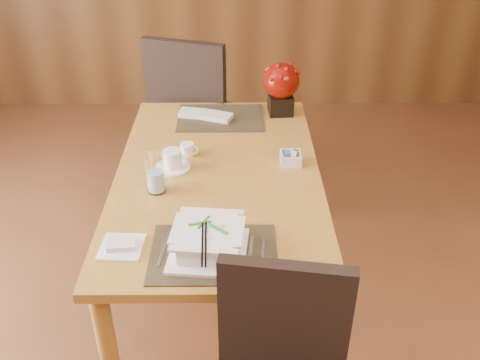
{
  "coord_description": "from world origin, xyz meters",
  "views": [
    {
      "loc": [
        0.08,
        -1.41,
        1.99
      ],
      "look_at": [
        0.1,
        0.35,
        0.87
      ],
      "focal_mm": 40.0,
      "sensor_mm": 36.0,
      "label": 1
    }
  ],
  "objects_px": {
    "dining_table": "(218,191)",
    "water_glass": "(155,173)",
    "soup_setting": "(208,241)",
    "bread_plate": "(122,247)",
    "creamer_jug": "(187,149)",
    "sugar_caddy": "(291,158)",
    "berry_decor": "(281,86)",
    "coffee_cup": "(172,161)",
    "far_chair": "(195,111)"
  },
  "relations": [
    {
      "from": "sugar_caddy",
      "to": "far_chair",
      "type": "xyz_separation_m",
      "value": [
        -0.49,
        0.88,
        -0.17
      ]
    },
    {
      "from": "water_glass",
      "to": "coffee_cup",
      "type": "bearing_deg",
      "value": 75.24
    },
    {
      "from": "coffee_cup",
      "to": "sugar_caddy",
      "type": "bearing_deg",
      "value": 3.9
    },
    {
      "from": "coffee_cup",
      "to": "bread_plate",
      "type": "relative_size",
      "value": 1.04
    },
    {
      "from": "soup_setting",
      "to": "dining_table",
      "type": "bearing_deg",
      "value": 93.71
    },
    {
      "from": "coffee_cup",
      "to": "far_chair",
      "type": "bearing_deg",
      "value": 87.82
    },
    {
      "from": "far_chair",
      "to": "coffee_cup",
      "type": "bearing_deg",
      "value": 105.9
    },
    {
      "from": "soup_setting",
      "to": "bread_plate",
      "type": "bearing_deg",
      "value": -179.87
    },
    {
      "from": "water_glass",
      "to": "sugar_caddy",
      "type": "bearing_deg",
      "value": 20.98
    },
    {
      "from": "creamer_jug",
      "to": "far_chair",
      "type": "xyz_separation_m",
      "value": [
        -0.02,
        0.8,
        -0.17
      ]
    },
    {
      "from": "sugar_caddy",
      "to": "dining_table",
      "type": "bearing_deg",
      "value": -166.67
    },
    {
      "from": "water_glass",
      "to": "far_chair",
      "type": "relative_size",
      "value": 0.16
    },
    {
      "from": "coffee_cup",
      "to": "dining_table",
      "type": "bearing_deg",
      "value": -11.56
    },
    {
      "from": "water_glass",
      "to": "sugar_caddy",
      "type": "xyz_separation_m",
      "value": [
        0.58,
        0.22,
        -0.06
      ]
    },
    {
      "from": "dining_table",
      "to": "creamer_jug",
      "type": "distance_m",
      "value": 0.25
    },
    {
      "from": "sugar_caddy",
      "to": "berry_decor",
      "type": "bearing_deg",
      "value": 90.91
    },
    {
      "from": "coffee_cup",
      "to": "sugar_caddy",
      "type": "xyz_separation_m",
      "value": [
        0.53,
        0.04,
        -0.01
      ]
    },
    {
      "from": "water_glass",
      "to": "bread_plate",
      "type": "height_order",
      "value": "water_glass"
    },
    {
      "from": "soup_setting",
      "to": "far_chair",
      "type": "distance_m",
      "value": 1.52
    },
    {
      "from": "sugar_caddy",
      "to": "berry_decor",
      "type": "relative_size",
      "value": 0.32
    },
    {
      "from": "soup_setting",
      "to": "bread_plate",
      "type": "relative_size",
      "value": 1.94
    },
    {
      "from": "sugar_caddy",
      "to": "water_glass",
      "type": "bearing_deg",
      "value": -159.02
    },
    {
      "from": "coffee_cup",
      "to": "creamer_jug",
      "type": "xyz_separation_m",
      "value": [
        0.06,
        0.12,
        -0.01
      ]
    },
    {
      "from": "berry_decor",
      "to": "far_chair",
      "type": "distance_m",
      "value": 0.67
    },
    {
      "from": "soup_setting",
      "to": "bread_plate",
      "type": "distance_m",
      "value": 0.32
    },
    {
      "from": "berry_decor",
      "to": "dining_table",
      "type": "bearing_deg",
      "value": -117.47
    },
    {
      "from": "soup_setting",
      "to": "creamer_jug",
      "type": "height_order",
      "value": "soup_setting"
    },
    {
      "from": "dining_table",
      "to": "far_chair",
      "type": "relative_size",
      "value": 1.39
    },
    {
      "from": "dining_table",
      "to": "sugar_caddy",
      "type": "relative_size",
      "value": 16.78
    },
    {
      "from": "coffee_cup",
      "to": "water_glass",
      "type": "distance_m",
      "value": 0.2
    },
    {
      "from": "coffee_cup",
      "to": "bread_plate",
      "type": "height_order",
      "value": "coffee_cup"
    },
    {
      "from": "sugar_caddy",
      "to": "bread_plate",
      "type": "bearing_deg",
      "value": -138.01
    },
    {
      "from": "water_glass",
      "to": "sugar_caddy",
      "type": "height_order",
      "value": "water_glass"
    },
    {
      "from": "creamer_jug",
      "to": "sugar_caddy",
      "type": "height_order",
      "value": "creamer_jug"
    },
    {
      "from": "water_glass",
      "to": "berry_decor",
      "type": "relative_size",
      "value": 0.63
    },
    {
      "from": "water_glass",
      "to": "creamer_jug",
      "type": "bearing_deg",
      "value": 71.13
    },
    {
      "from": "bread_plate",
      "to": "far_chair",
      "type": "relative_size",
      "value": 0.14
    },
    {
      "from": "creamer_jug",
      "to": "far_chair",
      "type": "bearing_deg",
      "value": 107.42
    },
    {
      "from": "sugar_caddy",
      "to": "far_chair",
      "type": "height_order",
      "value": "far_chair"
    },
    {
      "from": "dining_table",
      "to": "water_glass",
      "type": "bearing_deg",
      "value": -150.14
    },
    {
      "from": "berry_decor",
      "to": "sugar_caddy",
      "type": "bearing_deg",
      "value": -89.09
    },
    {
      "from": "dining_table",
      "to": "creamer_jug",
      "type": "height_order",
      "value": "creamer_jug"
    },
    {
      "from": "coffee_cup",
      "to": "far_chair",
      "type": "xyz_separation_m",
      "value": [
        0.03,
        0.91,
        -0.18
      ]
    },
    {
      "from": "berry_decor",
      "to": "far_chair",
      "type": "height_order",
      "value": "far_chair"
    },
    {
      "from": "dining_table",
      "to": "water_glass",
      "type": "relative_size",
      "value": 8.55
    },
    {
      "from": "creamer_jug",
      "to": "sugar_caddy",
      "type": "distance_m",
      "value": 0.48
    },
    {
      "from": "soup_setting",
      "to": "berry_decor",
      "type": "distance_m",
      "value": 1.21
    },
    {
      "from": "soup_setting",
      "to": "creamer_jug",
      "type": "bearing_deg",
      "value": 105.98
    },
    {
      "from": "berry_decor",
      "to": "bread_plate",
      "type": "xyz_separation_m",
      "value": [
        -0.65,
        -1.13,
        -0.15
      ]
    },
    {
      "from": "water_glass",
      "to": "berry_decor",
      "type": "bearing_deg",
      "value": 53.02
    }
  ]
}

